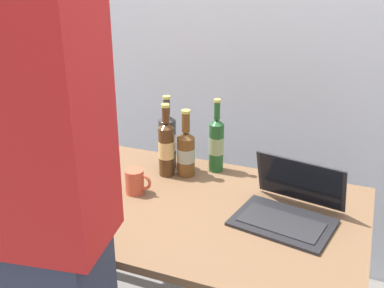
% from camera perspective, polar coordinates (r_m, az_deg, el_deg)
% --- Properties ---
extents(desk, '(1.34, 0.80, 0.75)m').
position_cam_1_polar(desk, '(1.81, -1.07, -10.50)').
color(desk, brown).
rests_on(desk, ground).
extents(laptop, '(0.38, 0.35, 0.20)m').
position_cam_1_polar(laptop, '(1.68, 11.97, -7.66)').
color(laptop, black).
rests_on(laptop, desk).
extents(beer_bottle_green, '(0.07, 0.07, 0.31)m').
position_cam_1_polar(beer_bottle_green, '(1.92, -3.21, -0.41)').
color(beer_bottle_green, '#472B14').
rests_on(beer_bottle_green, desk).
extents(beer_bottle_amber, '(0.08, 0.08, 0.29)m').
position_cam_1_polar(beer_bottle_amber, '(1.92, -0.75, -0.95)').
color(beer_bottle_amber, brown).
rests_on(beer_bottle_amber, desk).
extents(beer_bottle_dark, '(0.08, 0.08, 0.32)m').
position_cam_1_polar(beer_bottle_dark, '(1.99, -3.08, 0.53)').
color(beer_bottle_dark, '#333333').
rests_on(beer_bottle_dark, desk).
extents(beer_bottle_brown, '(0.06, 0.06, 0.32)m').
position_cam_1_polar(beer_bottle_brown, '(1.96, 3.04, 0.05)').
color(beer_bottle_brown, '#1E5123').
rests_on(beer_bottle_brown, desk).
extents(person_figure, '(0.42, 0.33, 1.90)m').
position_cam_1_polar(person_figure, '(1.24, -18.85, -10.83)').
color(person_figure, '#2D3347').
rests_on(person_figure, ground).
extents(coffee_mug, '(0.11, 0.07, 0.10)m').
position_cam_1_polar(coffee_mug, '(1.81, -7.05, -4.66)').
color(coffee_mug, '#BF4C33').
rests_on(coffee_mug, desk).
extents(back_wall, '(6.00, 0.10, 2.60)m').
position_cam_1_polar(back_wall, '(2.38, 7.44, 14.50)').
color(back_wall, silver).
rests_on(back_wall, ground).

